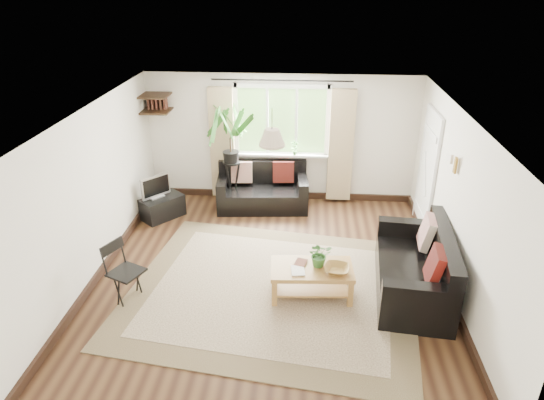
# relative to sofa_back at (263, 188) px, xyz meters

# --- Properties ---
(floor) EXTENTS (5.50, 5.50, 0.00)m
(floor) POSITION_rel_sofa_back_xyz_m (0.32, -2.28, -0.39)
(floor) COLOR black
(floor) RESTS_ON ground
(ceiling) EXTENTS (5.50, 5.50, 0.00)m
(ceiling) POSITION_rel_sofa_back_xyz_m (0.32, -2.28, 2.01)
(ceiling) COLOR white
(ceiling) RESTS_ON floor
(wall_back) EXTENTS (5.00, 0.02, 2.40)m
(wall_back) POSITION_rel_sofa_back_xyz_m (0.32, 0.47, 0.81)
(wall_back) COLOR white
(wall_back) RESTS_ON floor
(wall_front) EXTENTS (5.00, 0.02, 2.40)m
(wall_front) POSITION_rel_sofa_back_xyz_m (0.32, -5.03, 0.81)
(wall_front) COLOR white
(wall_front) RESTS_ON floor
(wall_left) EXTENTS (0.02, 5.50, 2.40)m
(wall_left) POSITION_rel_sofa_back_xyz_m (-2.18, -2.28, 0.81)
(wall_left) COLOR white
(wall_left) RESTS_ON floor
(wall_right) EXTENTS (0.02, 5.50, 2.40)m
(wall_right) POSITION_rel_sofa_back_xyz_m (2.82, -2.28, 0.81)
(wall_right) COLOR white
(wall_right) RESTS_ON floor
(rug) EXTENTS (4.30, 3.82, 0.02)m
(rug) POSITION_rel_sofa_back_xyz_m (0.38, -2.61, -0.38)
(rug) COLOR beige
(rug) RESTS_ON floor
(window) EXTENTS (2.50, 0.16, 2.16)m
(window) POSITION_rel_sofa_back_xyz_m (0.32, 0.43, 1.16)
(window) COLOR white
(window) RESTS_ON wall_back
(door) EXTENTS (0.06, 0.96, 2.06)m
(door) POSITION_rel_sofa_back_xyz_m (2.79, -0.58, 0.61)
(door) COLOR silver
(door) RESTS_ON wall_right
(corner_shelf) EXTENTS (0.50, 0.50, 0.34)m
(corner_shelf) POSITION_rel_sofa_back_xyz_m (-1.93, 0.22, 1.50)
(corner_shelf) COLOR black
(corner_shelf) RESTS_ON wall_back
(pendant_lamp) EXTENTS (0.36, 0.36, 0.54)m
(pendant_lamp) POSITION_rel_sofa_back_xyz_m (0.32, -1.88, 1.66)
(pendant_lamp) COLOR beige
(pendant_lamp) RESTS_ON ceiling
(wall_sconce) EXTENTS (0.12, 0.12, 0.28)m
(wall_sconce) POSITION_rel_sofa_back_xyz_m (2.75, -1.98, 1.35)
(wall_sconce) COLOR beige
(wall_sconce) RESTS_ON wall_right
(sofa_back) EXTENTS (1.72, 0.96, 0.78)m
(sofa_back) POSITION_rel_sofa_back_xyz_m (0.00, 0.00, 0.00)
(sofa_back) COLOR black
(sofa_back) RESTS_ON floor
(sofa_right) EXTENTS (1.93, 1.10, 0.87)m
(sofa_right) POSITION_rel_sofa_back_xyz_m (2.30, -2.49, 0.05)
(sofa_right) COLOR black
(sofa_right) RESTS_ON floor
(coffee_table) EXTENTS (1.13, 0.66, 0.45)m
(coffee_table) POSITION_rel_sofa_back_xyz_m (0.92, -2.67, -0.16)
(coffee_table) COLOR olive
(coffee_table) RESTS_ON floor
(table_plant) EXTENTS (0.37, 0.34, 0.34)m
(table_plant) POSITION_rel_sofa_back_xyz_m (1.01, -2.62, 0.23)
(table_plant) COLOR #336829
(table_plant) RESTS_ON coffee_table
(bowl) EXTENTS (0.38, 0.38, 0.08)m
(bowl) POSITION_rel_sofa_back_xyz_m (1.24, -2.75, 0.10)
(bowl) COLOR olive
(bowl) RESTS_ON coffee_table
(book_a) EXTENTS (0.20, 0.26, 0.02)m
(book_a) POSITION_rel_sofa_back_xyz_m (0.64, -2.79, 0.07)
(book_a) COLOR white
(book_a) RESTS_ON coffee_table
(book_b) EXTENTS (0.20, 0.24, 0.02)m
(book_b) POSITION_rel_sofa_back_xyz_m (0.69, -2.56, 0.07)
(book_b) COLOR brown
(book_b) RESTS_ON coffee_table
(tv_stand) EXTENTS (0.79, 0.82, 0.39)m
(tv_stand) POSITION_rel_sofa_back_xyz_m (-1.76, -0.55, -0.19)
(tv_stand) COLOR black
(tv_stand) RESTS_ON floor
(tv) EXTENTS (0.51, 0.55, 0.43)m
(tv) POSITION_rel_sofa_back_xyz_m (-1.84, -0.55, 0.22)
(tv) COLOR #A5A5AA
(tv) RESTS_ON tv_stand
(palm_stand) EXTENTS (0.91, 0.91, 1.89)m
(palm_stand) POSITION_rel_sofa_back_xyz_m (-0.58, 0.04, 0.56)
(palm_stand) COLOR black
(palm_stand) RESTS_ON floor
(folding_chair) EXTENTS (0.57, 0.57, 0.84)m
(folding_chair) POSITION_rel_sofa_back_xyz_m (-1.54, -2.95, 0.03)
(folding_chair) COLOR black
(folding_chair) RESTS_ON floor
(sill_plant) EXTENTS (0.14, 0.10, 0.27)m
(sill_plant) POSITION_rel_sofa_back_xyz_m (0.57, 0.35, 0.68)
(sill_plant) COLOR #2D6023
(sill_plant) RESTS_ON window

